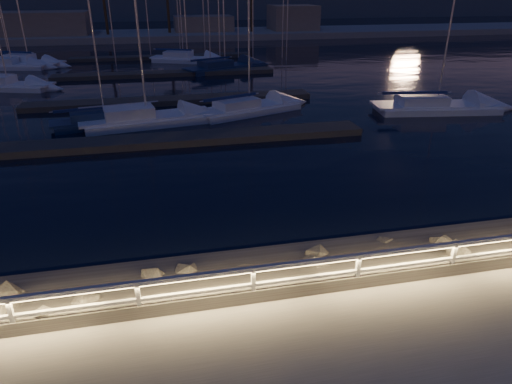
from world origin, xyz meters
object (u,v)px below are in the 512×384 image
at_px(guard_rail, 213,281).
at_px(sailboat_n, 11,65).
at_px(sailboat_h, 433,105).
at_px(sailboat_f, 143,118).
at_px(sailboat_i, 27,62).
at_px(sailboat_k, 186,58).
at_px(sailboat_j, 6,85).
at_px(sailboat_l, 223,67).
at_px(sailboat_c, 247,107).
at_px(sailboat_b, 102,120).

relative_size(guard_rail, sailboat_n, 3.40).
bearing_deg(sailboat_h, sailboat_f, -174.02).
bearing_deg(sailboat_h, sailboat_i, 148.59).
relative_size(sailboat_f, sailboat_k, 0.98).
relative_size(sailboat_j, sailboat_l, 0.86).
relative_size(sailboat_c, sailboat_i, 1.00).
xyz_separation_m(sailboat_c, sailboat_i, (-20.16, 25.60, 0.05)).
bearing_deg(sailboat_b, sailboat_c, -4.04).
distance_m(sailboat_j, sailboat_k, 20.67).
distance_m(sailboat_c, sailboat_f, 7.36).
bearing_deg(guard_rail, sailboat_k, 86.65).
xyz_separation_m(sailboat_j, sailboat_k, (16.59, 12.33, 0.01)).
bearing_deg(sailboat_i, sailboat_j, -61.97).
relative_size(sailboat_b, sailboat_c, 0.83).
bearing_deg(sailboat_c, guard_rail, -124.47).
xyz_separation_m(sailboat_i, sailboat_k, (17.69, -0.79, -0.02)).
xyz_separation_m(sailboat_i, sailboat_j, (1.10, -13.12, -0.03)).
relative_size(sailboat_i, sailboat_j, 1.03).
relative_size(sailboat_c, sailboat_l, 0.89).
distance_m(sailboat_c, sailboat_l, 17.87).
bearing_deg(guard_rail, sailboat_b, 102.74).
distance_m(guard_rail, sailboat_c, 22.32).
bearing_deg(sailboat_f, sailboat_i, 105.95).
distance_m(guard_rail, sailboat_b, 21.09).
bearing_deg(guard_rail, sailboat_f, 95.71).
xyz_separation_m(sailboat_f, sailboat_n, (-14.30, 25.50, -0.03)).
height_order(guard_rail, sailboat_i, sailboat_i).
height_order(sailboat_b, sailboat_n, sailboat_n).
distance_m(sailboat_l, sailboat_n, 23.31).
bearing_deg(sailboat_b, sailboat_n, 104.28).
distance_m(sailboat_f, sailboat_j, 18.32).
distance_m(sailboat_c, sailboat_i, 32.58).
height_order(guard_rail, sailboat_l, sailboat_l).
bearing_deg(guard_rail, sailboat_j, 112.10).
bearing_deg(sailboat_h, sailboat_c, 178.30).
xyz_separation_m(guard_rail, sailboat_c, (5.19, 21.69, -0.94)).
distance_m(sailboat_h, sailboat_l, 23.71).
height_order(sailboat_i, sailboat_k, sailboat_k).
xyz_separation_m(guard_rail, sailboat_j, (-13.87, 34.16, -0.93)).
bearing_deg(sailboat_k, sailboat_c, -60.78).
relative_size(sailboat_h, sailboat_l, 1.01).
bearing_deg(sailboat_i, sailboat_n, -106.93).
xyz_separation_m(sailboat_h, sailboat_n, (-34.84, 26.40, -0.01)).
height_order(sailboat_b, sailboat_h, sailboat_h).
relative_size(sailboat_k, sailboat_n, 1.14).
xyz_separation_m(sailboat_c, sailboat_h, (13.34, -2.40, 0.02)).
height_order(guard_rail, sailboat_f, sailboat_f).
bearing_deg(sailboat_h, sailboat_l, 129.88).
bearing_deg(guard_rail, sailboat_n, 109.65).
distance_m(sailboat_f, sailboat_h, 20.56).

